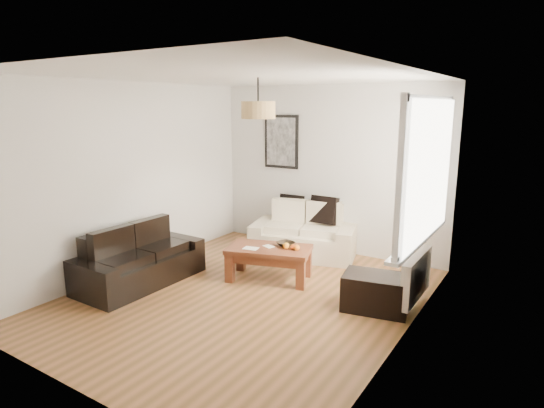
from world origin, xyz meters
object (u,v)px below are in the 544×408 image
Objects in this scene: loveseat_cream at (304,231)px; ottoman at (376,292)px; coffee_table at (269,263)px; sofa_leather at (140,257)px.

ottoman is at bearing -53.32° from loveseat_cream.
coffee_table is at bearing -100.75° from loveseat_cream.
ottoman is (2.88, 0.88, -0.15)m from sofa_leather.
coffee_table reaches higher than ottoman.
sofa_leather is (-1.26, -2.14, -0.03)m from loveseat_cream.
coffee_table is 1.53m from ottoman.
coffee_table is at bearing -52.66° from sofa_leather.
sofa_leather is 2.26× the size of ottoman.
sofa_leather is at bearing -162.96° from ottoman.
coffee_table is (0.09, -1.13, -0.17)m from loveseat_cream.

